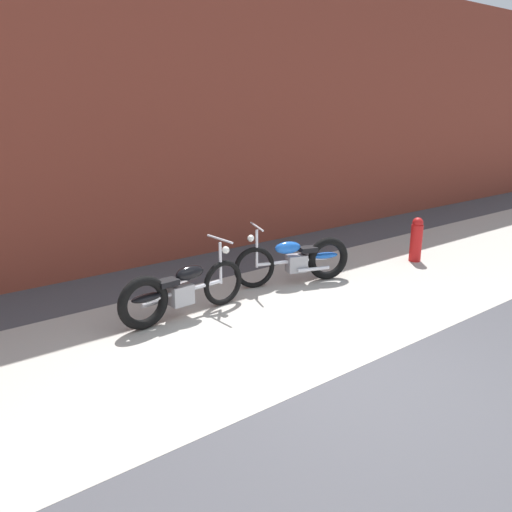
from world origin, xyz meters
name	(u,v)px	position (x,y,z in m)	size (l,w,h in m)	color
ground_plane	(344,374)	(0.00, 0.00, 0.00)	(80.00, 80.00, 0.00)	#47474C
sidewalk_slab	(249,322)	(0.00, 1.75, 0.00)	(36.00, 3.50, 0.01)	#B2ADA3
brick_building_wall	(129,111)	(0.00, 5.20, 2.73)	(36.00, 0.50, 5.47)	brown
motorcycle_black	(176,292)	(-0.72, 2.46, 0.40)	(2.01, 0.58, 1.03)	black
motorcycle_blue	(301,259)	(1.65, 2.54, 0.40)	(1.93, 0.87, 1.03)	black
fire_hydrant	(416,239)	(4.19, 2.12, 0.42)	(0.22, 0.22, 0.84)	red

